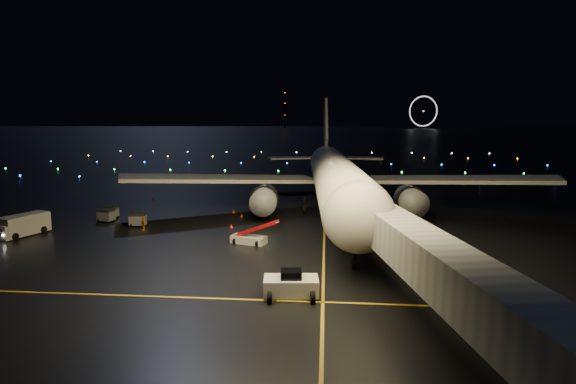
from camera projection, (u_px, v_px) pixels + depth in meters
The scene contains 19 objects.
ground at pixel (310, 138), 340.43m from camera, with size 2000.00×2000.00×0.00m, color black.
lane_centre at pixel (324, 226), 59.06m from camera, with size 0.25×80.00×0.02m, color gold.
lane_cross at pixel (110, 295), 35.89m from camera, with size 60.00×0.25×0.02m, color gold.
jet_bridge at pixel (528, 373), 18.94m from camera, with size 14.00×58.00×6.60m, color #9B9B9F, non-canonical shape.
airliner at pixel (334, 151), 68.33m from camera, with size 64.30×61.09×18.22m, color silver, non-canonical shape.
pushback_tug at pixel (291, 283), 35.69m from camera, with size 4.34×2.27×2.06m, color silver.
belt_loader at pixel (249, 231), 50.68m from camera, with size 5.84×1.59×2.83m, color silver, non-canonical shape.
service_truck at pixel (25, 225), 54.40m from camera, with size 2.21×6.99×2.58m, color silver.
crew_c at pixel (143, 224), 56.70m from camera, with size 1.02×0.42×1.74m, color orange.
safety_cone_0 at pixel (231, 226), 58.35m from camera, with size 0.44×0.44×0.51m, color #FD370B.
safety_cone_1 at pixel (242, 215), 64.69m from camera, with size 0.45×0.45×0.51m, color #FD370B.
safety_cone_2 at pixel (234, 211), 67.52m from camera, with size 0.45×0.45×0.51m, color #FD370B.
safety_cone_3 at pixel (153, 199), 78.37m from camera, with size 0.48×0.48×0.54m, color #FD370B.
ferris_wheel at pixel (423, 112), 735.21m from camera, with size 50.00×4.00×52.00m, color black, non-canonical shape.
radio_mast at pixel (285, 109), 773.22m from camera, with size 1.80×1.80×64.00m, color black.
taxiway_lights at pixel (290, 161), 149.55m from camera, with size 164.00×92.00×0.36m, color black, non-canonical shape.
baggage_cart_0 at pixel (138, 220), 59.03m from camera, with size 2.04×1.43×1.73m, color slate.
baggage_cart_1 at pixel (110, 212), 64.04m from camera, with size 1.97×1.38×1.68m, color slate.
baggage_cart_2 at pixel (106, 215), 61.72m from camera, with size 2.02×1.41×1.72m, color slate.
Camera 1 is at (12.11, -42.79, 13.85)m, focal length 28.00 mm.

